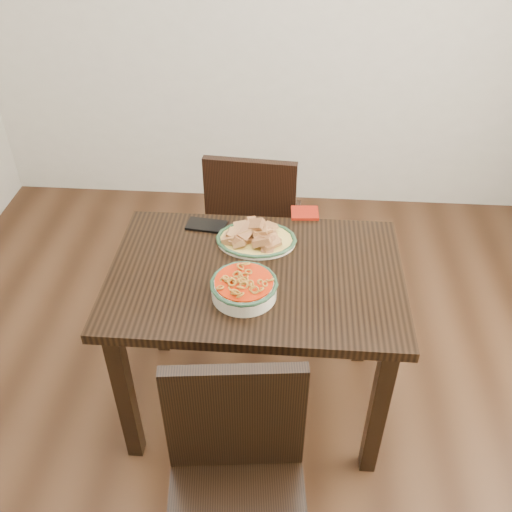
# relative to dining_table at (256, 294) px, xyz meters

# --- Properties ---
(floor) EXTENTS (3.50, 3.50, 0.00)m
(floor) POSITION_rel_dining_table_xyz_m (-0.03, -0.05, -0.64)
(floor) COLOR #311C0F
(floor) RESTS_ON ground
(dining_table) EXTENTS (1.09, 0.73, 0.75)m
(dining_table) POSITION_rel_dining_table_xyz_m (0.00, 0.00, 0.00)
(dining_table) COLOR black
(dining_table) RESTS_ON ground
(chair_far) EXTENTS (0.45, 0.45, 0.89)m
(chair_far) POSITION_rel_dining_table_xyz_m (-0.06, 0.69, -0.14)
(chair_far) COLOR black
(chair_far) RESTS_ON ground
(chair_near) EXTENTS (0.46, 0.46, 0.89)m
(chair_near) POSITION_rel_dining_table_xyz_m (-0.01, -0.69, -0.14)
(chair_near) COLOR black
(chair_near) RESTS_ON ground
(fish_plate) EXTENTS (0.31, 0.24, 0.11)m
(fish_plate) POSITION_rel_dining_table_xyz_m (-0.01, 0.18, 0.16)
(fish_plate) COLOR #EFE6CA
(fish_plate) RESTS_ON dining_table
(noodle_bowl) EXTENTS (0.24, 0.24, 0.08)m
(noodle_bowl) POSITION_rel_dining_table_xyz_m (-0.03, -0.13, 0.16)
(noodle_bowl) COLOR beige
(noodle_bowl) RESTS_ON dining_table
(smartphone) EXTENTS (0.17, 0.10, 0.01)m
(smartphone) POSITION_rel_dining_table_xyz_m (-0.22, 0.28, 0.12)
(smartphone) COLOR black
(smartphone) RESTS_ON dining_table
(napkin) EXTENTS (0.12, 0.10, 0.01)m
(napkin) POSITION_rel_dining_table_xyz_m (0.18, 0.39, 0.12)
(napkin) COLOR #97190B
(napkin) RESTS_ON dining_table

